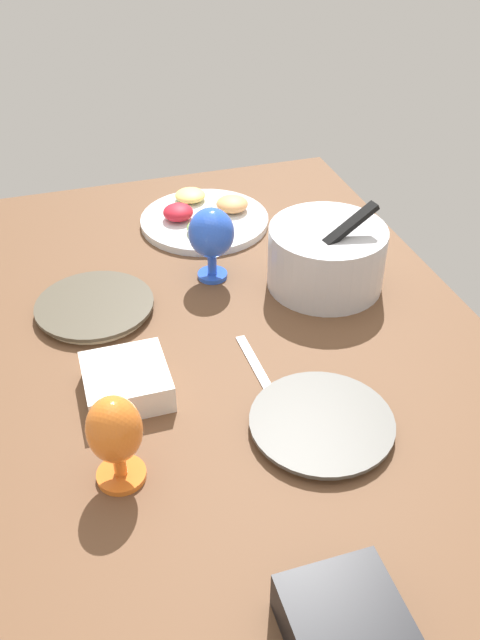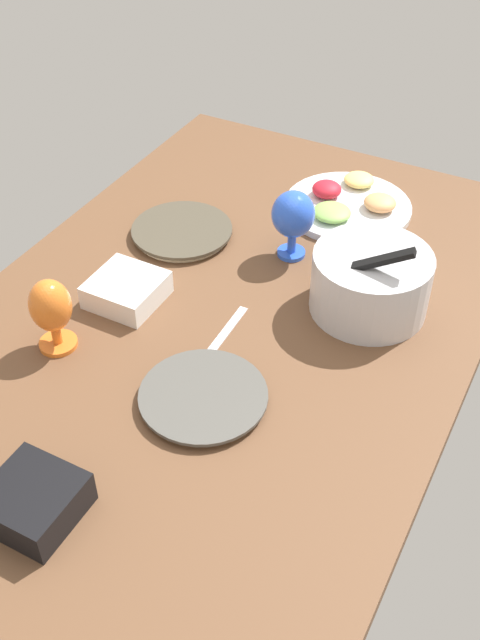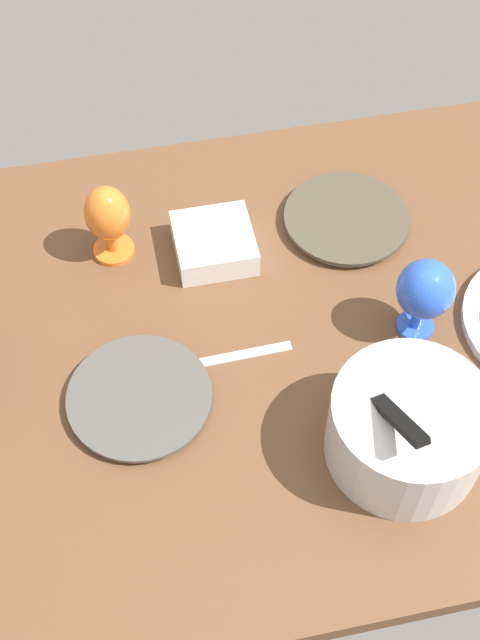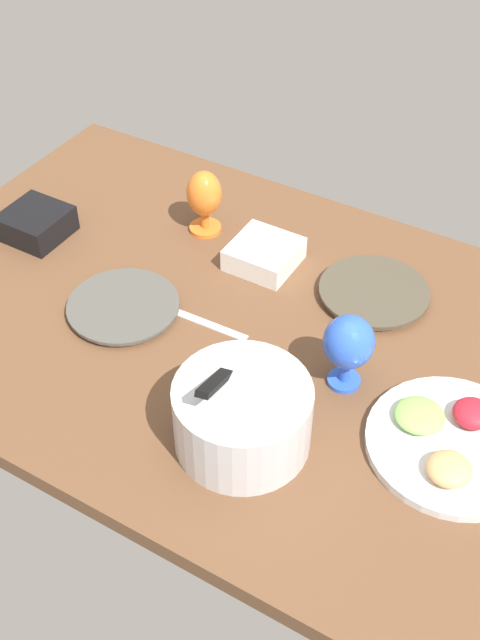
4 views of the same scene
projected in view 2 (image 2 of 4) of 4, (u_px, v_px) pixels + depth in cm
name	position (u px, v px, depth cm)	size (l,w,h in cm)	color
ground_plane	(223.00, 322.00, 162.57)	(160.00, 104.00, 4.00)	brown
dinner_plate_left	(182.00, 232.00, 182.81)	(24.41, 24.41, 2.09)	beige
dinner_plate_right	(203.00, 397.00, 141.77)	(24.41, 24.41, 1.92)	silver
mixing_bowl	(371.00, 281.00, 158.12)	(24.98, 24.98, 19.84)	silver
fruit_platter	(348.00, 204.00, 191.03)	(32.00, 32.00, 5.59)	silver
hurricane_glass_orange	(51.00, 309.00, 147.66)	(8.40, 8.40, 16.24)	orange
hurricane_glass_blue	(293.00, 216.00, 170.60)	(9.93, 9.93, 16.69)	blue
square_bowl_white	(126.00, 289.00, 163.03)	(14.59, 14.59, 5.45)	white
square_bowl_black	(33.00, 500.00, 121.31)	(14.20, 14.20, 6.49)	black
fork_by_right_plate	(225.00, 332.00, 156.50)	(18.00, 1.80, 0.60)	silver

